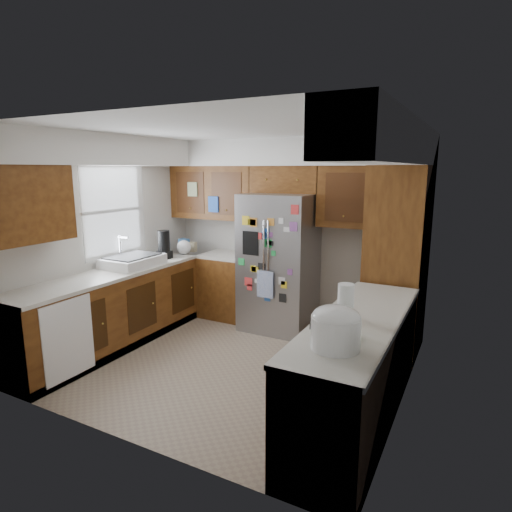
# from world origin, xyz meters

# --- Properties ---
(floor) EXTENTS (3.60, 3.60, 0.00)m
(floor) POSITION_xyz_m (0.00, 0.00, 0.00)
(floor) COLOR gray
(floor) RESTS_ON ground
(room_shell) EXTENTS (3.64, 3.24, 2.52)m
(room_shell) POSITION_xyz_m (-0.11, 0.36, 1.82)
(room_shell) COLOR beige
(room_shell) RESTS_ON ground
(left_counter_run) EXTENTS (1.36, 3.20, 0.92)m
(left_counter_run) POSITION_xyz_m (-1.36, 0.03, 0.43)
(left_counter_run) COLOR #4A240E
(left_counter_run) RESTS_ON ground
(right_counter_run) EXTENTS (0.63, 2.25, 0.92)m
(right_counter_run) POSITION_xyz_m (1.50, -0.47, 0.42)
(right_counter_run) COLOR #4A240E
(right_counter_run) RESTS_ON ground
(pantry) EXTENTS (0.60, 0.90, 2.15)m
(pantry) POSITION_xyz_m (1.50, 1.15, 1.07)
(pantry) COLOR #4A240E
(pantry) RESTS_ON ground
(fridge) EXTENTS (0.90, 0.79, 1.80)m
(fridge) POSITION_xyz_m (-0.00, 1.20, 0.90)
(fridge) COLOR gray
(fridge) RESTS_ON ground
(bridge_cabinet) EXTENTS (0.96, 0.34, 0.35)m
(bridge_cabinet) POSITION_xyz_m (0.00, 1.43, 1.98)
(bridge_cabinet) COLOR #4A240E
(bridge_cabinet) RESTS_ON fridge
(fridge_top_items) EXTENTS (0.81, 0.32, 0.31)m
(fridge_top_items) POSITION_xyz_m (-0.05, 1.41, 2.28)
(fridge_top_items) COLOR blue
(fridge_top_items) RESTS_ON bridge_cabinet
(sink_assembly) EXTENTS (0.52, 0.70, 0.37)m
(sink_assembly) POSITION_xyz_m (-1.50, 0.10, 0.99)
(sink_assembly) COLOR white
(sink_assembly) RESTS_ON left_counter_run
(left_counter_clutter) EXTENTS (0.33, 0.88, 0.38)m
(left_counter_clutter) POSITION_xyz_m (-1.46, 0.85, 1.05)
(left_counter_clutter) COLOR black
(left_counter_clutter) RESTS_ON left_counter_run
(rice_cooker) EXTENTS (0.34, 0.34, 0.30)m
(rice_cooker) POSITION_xyz_m (1.50, -1.15, 1.07)
(rice_cooker) COLOR white
(rice_cooker) RESTS_ON right_counter_run
(paper_towel) EXTENTS (0.13, 0.13, 0.29)m
(paper_towel) POSITION_xyz_m (1.40, -0.56, 1.07)
(paper_towel) COLOR white
(paper_towel) RESTS_ON right_counter_run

